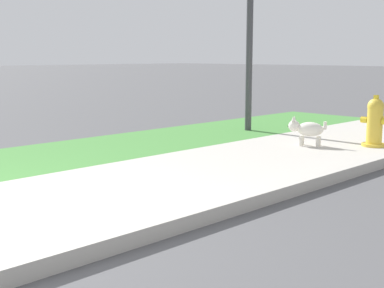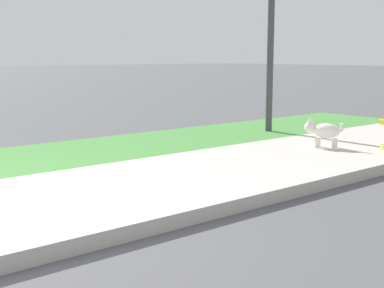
{
  "view_description": "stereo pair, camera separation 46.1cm",
  "coord_description": "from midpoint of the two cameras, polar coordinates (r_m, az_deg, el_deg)",
  "views": [
    {
      "loc": [
        -1.16,
        -3.93,
        1.26
      ],
      "look_at": [
        2.5,
        -0.25,
        0.4
      ],
      "focal_mm": 50.0,
      "sensor_mm": 36.0,
      "label": 1
    },
    {
      "loc": [
        -0.82,
        -4.24,
        1.26
      ],
      "look_at": [
        2.5,
        -0.25,
        0.4
      ],
      "focal_mm": 50.0,
      "sensor_mm": 36.0,
      "label": 2
    }
  ],
  "objects": [
    {
      "name": "small_white_dog",
      "position": [
        7.59,
        10.46,
        1.54
      ],
      "size": [
        0.34,
        0.5,
        0.42
      ],
      "rotation": [
        0.0,
        0.0,
        1.99
      ],
      "color": "silver",
      "rests_on": "ground"
    },
    {
      "name": "fire_hydrant_far_end",
      "position": [
        7.76,
        17.35,
        2.21
      ],
      "size": [
        0.37,
        0.4,
        0.72
      ],
      "rotation": [
        0.0,
        0.0,
        4.77
      ],
      "color": "gold",
      "rests_on": "ground"
    }
  ]
}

